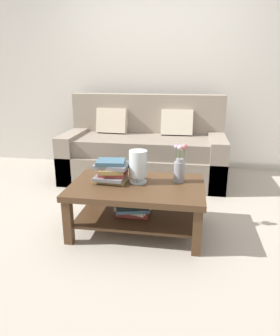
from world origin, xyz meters
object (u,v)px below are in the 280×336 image
(couch, at_px, (144,151))
(book_stack_main, at_px, (111,171))
(coffee_table, at_px, (137,197))
(glass_hurricane_vase, at_px, (138,165))
(flower_pitcher, at_px, (180,167))

(couch, relative_size, book_stack_main, 6.27)
(couch, height_order, book_stack_main, couch)
(couch, bearing_deg, book_stack_main, -93.56)
(coffee_table, height_order, glass_hurricane_vase, glass_hurricane_vase)
(couch, height_order, coffee_table, couch)
(coffee_table, xyz_separation_m, glass_hurricane_vase, (0.00, 0.05, 0.28))
(glass_hurricane_vase, bearing_deg, coffee_table, -92.34)
(book_stack_main, height_order, glass_hurricane_vase, glass_hurricane_vase)
(book_stack_main, bearing_deg, glass_hurricane_vase, 4.03)
(couch, distance_m, glass_hurricane_vase, 1.37)
(flower_pitcher, bearing_deg, book_stack_main, -171.03)
(couch, distance_m, flower_pitcher, 1.37)
(couch, xyz_separation_m, glass_hurricane_vase, (0.15, -1.34, 0.22))
(coffee_table, relative_size, glass_hurricane_vase, 3.99)
(coffee_table, bearing_deg, couch, 95.99)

